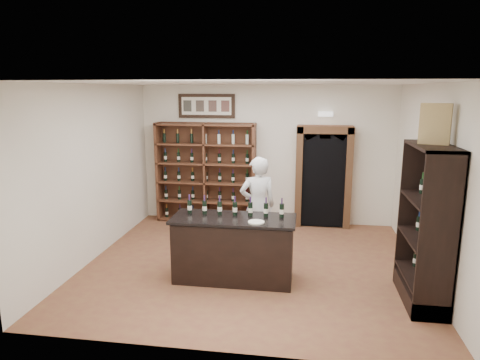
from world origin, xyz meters
name	(u,v)px	position (x,y,z in m)	size (l,w,h in m)	color
floor	(251,264)	(0.00, 0.00, 0.00)	(5.50, 5.50, 0.00)	brown
ceiling	(252,83)	(0.00, 0.00, 3.00)	(5.50, 5.50, 0.00)	white
wall_back	(266,155)	(0.00, 2.50, 1.50)	(5.50, 0.04, 3.00)	white
wall_left	(93,173)	(-2.75, 0.00, 1.50)	(0.04, 5.00, 3.00)	white
wall_right	(430,183)	(2.75, 0.00, 1.50)	(0.04, 5.00, 3.00)	white
wine_shelf	(206,173)	(-1.30, 2.33, 1.10)	(2.20, 0.38, 2.20)	brown
framed_picture	(207,106)	(-1.30, 2.47, 2.55)	(1.25, 0.04, 0.52)	black
arched_doorway	(323,174)	(1.25, 2.33, 1.14)	(1.17, 0.35, 2.17)	black
emergency_light	(326,114)	(1.25, 2.42, 2.40)	(0.30, 0.10, 0.10)	white
tasting_counter	(234,249)	(-0.20, -0.60, 0.49)	(1.88, 0.78, 1.00)	black
counter_bottle_0	(190,207)	(-0.92, -0.47, 1.11)	(0.07, 0.07, 0.30)	black
counter_bottle_1	(205,207)	(-0.68, -0.47, 1.11)	(0.07, 0.07, 0.30)	black
counter_bottle_2	(220,208)	(-0.44, -0.47, 1.11)	(0.07, 0.07, 0.30)	black
counter_bottle_3	(235,208)	(-0.20, -0.47, 1.11)	(0.07, 0.07, 0.30)	black
counter_bottle_4	(250,209)	(0.04, -0.47, 1.11)	(0.07, 0.07, 0.30)	black
counter_bottle_5	(266,210)	(0.28, -0.47, 1.11)	(0.07, 0.07, 0.30)	black
counter_bottle_6	(282,210)	(0.52, -0.47, 1.11)	(0.07, 0.07, 0.30)	black
side_cabinet	(426,250)	(2.52, -0.90, 0.75)	(0.48, 1.20, 2.20)	black
shopkeeper	(258,206)	(0.05, 0.52, 0.89)	(0.65, 0.42, 1.77)	silver
plate	(256,222)	(0.17, -0.81, 1.01)	(0.24, 0.24, 0.02)	white
wine_crate	(435,124)	(2.51, -0.83, 2.47)	(0.38, 0.15, 0.53)	tan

